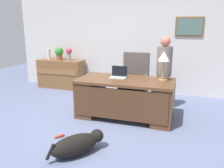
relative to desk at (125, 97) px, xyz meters
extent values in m
plane|color=slate|center=(-0.26, -0.62, -0.42)|extent=(12.00, 12.00, 0.00)
cube|color=silver|center=(-0.26, 1.98, 0.93)|extent=(7.00, 0.12, 2.70)
cube|color=brown|center=(1.08, 1.91, 1.33)|extent=(0.67, 0.03, 0.48)
cube|color=#4C6A60|center=(1.08, 1.89, 1.33)|extent=(0.59, 0.01, 0.40)
cube|color=brown|center=(0.00, 0.03, 0.33)|extent=(1.86, 0.93, 0.05)
cube|color=brown|center=(-0.75, 0.03, -0.06)|extent=(0.36, 0.87, 0.72)
cube|color=brown|center=(0.75, 0.03, -0.06)|extent=(0.36, 0.87, 0.72)
cube|color=#4E2F1C|center=(0.00, -0.40, -0.02)|extent=(1.76, 0.04, 0.58)
cube|color=brown|center=(-2.37, 1.63, -0.01)|extent=(1.33, 0.48, 0.82)
cube|color=brown|center=(-2.37, 1.38, 0.08)|extent=(1.23, 0.02, 0.14)
cube|color=#564C47|center=(-0.03, 0.84, -0.05)|extent=(0.60, 0.58, 0.18)
cylinder|color=black|center=(-0.03, 0.84, -0.28)|extent=(0.10, 0.10, 0.28)
cylinder|color=black|center=(-0.03, 0.84, -0.40)|extent=(0.52, 0.52, 0.05)
cube|color=#564C47|center=(-0.03, 1.08, 0.40)|extent=(0.60, 0.12, 0.72)
cube|color=#564C47|center=(-0.29, 0.84, 0.15)|extent=(0.08, 0.50, 0.22)
cube|color=#564C47|center=(0.23, 0.84, 0.15)|extent=(0.08, 0.50, 0.22)
cylinder|color=#262323|center=(0.65, 0.74, -0.04)|extent=(0.26, 0.26, 0.75)
cylinder|color=slate|center=(0.65, 0.74, 0.64)|extent=(0.32, 0.32, 0.61)
sphere|color=#C76754|center=(0.65, 0.74, 1.05)|extent=(0.21, 0.21, 0.21)
ellipsoid|color=black|center=(-0.30, -1.59, -0.27)|extent=(0.67, 0.77, 0.30)
sphere|color=black|center=(-0.08, -1.30, -0.23)|extent=(0.20, 0.20, 0.20)
cylinder|color=black|center=(-0.52, -1.89, -0.25)|extent=(0.12, 0.15, 0.21)
cube|color=#B2B5BA|center=(-0.18, 0.10, 0.36)|extent=(0.32, 0.22, 0.01)
cube|color=black|center=(-0.18, 0.20, 0.47)|extent=(0.32, 0.01, 0.21)
cylinder|color=#9E8447|center=(0.69, 0.14, 0.36)|extent=(0.16, 0.16, 0.02)
cylinder|color=#9E8447|center=(0.69, 0.14, 0.55)|extent=(0.02, 0.02, 0.36)
cone|color=silver|center=(0.69, 0.14, 0.82)|extent=(0.22, 0.22, 0.18)
cylinder|color=#8D9AA1|center=(-2.08, 1.63, 0.49)|extent=(0.09, 0.09, 0.19)
sphere|color=#C33C59|center=(-2.08, 1.63, 0.66)|extent=(0.17, 0.17, 0.17)
cylinder|color=silver|center=(-2.74, 1.63, 0.55)|extent=(0.10, 0.10, 0.31)
cylinder|color=brown|center=(-2.40, 1.63, 0.46)|extent=(0.18, 0.18, 0.14)
sphere|color=#368E33|center=(-2.40, 1.63, 0.63)|extent=(0.24, 0.24, 0.24)
ellipsoid|color=#E53F33|center=(-0.79, -1.19, -0.40)|extent=(0.15, 0.18, 0.05)
camera|label=1|loc=(1.15, -4.30, 1.40)|focal=37.91mm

